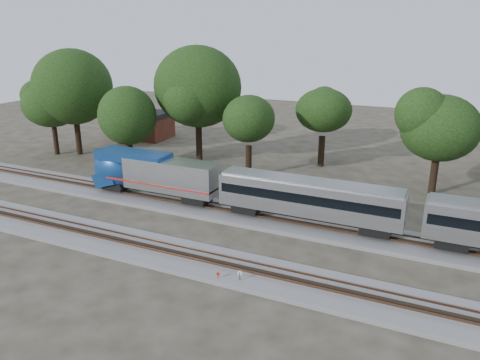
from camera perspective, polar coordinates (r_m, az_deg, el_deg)
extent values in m
plane|color=#383328|center=(42.50, -6.95, -6.60)|extent=(160.00, 160.00, 0.00)
cube|color=slate|center=(47.18, -3.14, -3.65)|extent=(160.00, 5.00, 0.40)
cube|color=brown|center=(46.43, -3.56, -3.42)|extent=(160.00, 0.08, 0.15)
cube|color=brown|center=(47.61, -2.74, -2.85)|extent=(160.00, 0.08, 0.15)
cube|color=slate|center=(39.44, -10.04, -8.50)|extent=(160.00, 5.00, 0.40)
cube|color=brown|center=(38.72, -10.68, -8.31)|extent=(160.00, 0.08, 0.15)
cube|color=brown|center=(39.76, -9.49, -7.50)|extent=(160.00, 0.08, 0.15)
cube|color=#BABCC2|center=(48.57, -8.32, 0.58)|extent=(10.25, 2.90, 3.19)
ellipsoid|color=navy|center=(52.90, -15.01, 1.33)|extent=(5.22, 3.02, 4.45)
cube|color=navy|center=(50.83, -12.89, 2.86)|extent=(8.22, 2.84, 0.97)
cube|color=black|center=(52.33, -14.68, 2.28)|extent=(0.43, 2.22, 1.27)
cube|color=#AC211A|center=(49.44, -9.41, -0.16)|extent=(12.57, 2.94, 0.17)
cube|color=black|center=(53.34, -14.73, -0.53)|extent=(2.51, 2.13, 0.87)
cube|color=black|center=(47.74, -5.24, -2.19)|extent=(2.51, 2.13, 0.87)
cube|color=#BABCC2|center=(42.72, 8.40, -2.11)|extent=(16.83, 2.90, 2.90)
cube|color=black|center=(42.62, 8.41, -1.74)|extent=(16.25, 2.95, 0.87)
cube|color=gray|center=(42.22, 8.49, -0.20)|extent=(16.44, 2.32, 0.34)
cube|color=black|center=(45.34, 0.90, -3.24)|extent=(2.51, 2.13, 0.87)
cube|color=black|center=(42.25, 16.23, -5.66)|extent=(2.51, 2.13, 0.87)
cube|color=black|center=(41.97, 24.40, -6.79)|extent=(2.51, 2.13, 0.87)
cylinder|color=#512D19|center=(34.65, -2.69, -11.86)|extent=(0.05, 0.05, 0.77)
cylinder|color=red|center=(34.48, -2.70, -11.37)|extent=(0.27, 0.03, 0.27)
cylinder|color=#512D19|center=(34.28, -0.03, -11.94)|extent=(0.07, 0.07, 1.03)
cylinder|color=silver|center=(34.05, -0.03, -11.28)|extent=(0.36, 0.12, 0.37)
cube|color=#512D19|center=(35.37, -4.87, -11.68)|extent=(0.58, 0.47, 0.30)
cube|color=brown|center=(80.36, -11.83, 6.35)|extent=(9.19, 6.62, 3.58)
cube|color=black|center=(79.96, -11.93, 7.89)|extent=(9.40, 6.83, 0.80)
cylinder|color=black|center=(73.14, -21.54, 4.46)|extent=(0.70, 0.70, 3.93)
ellipsoid|color=black|center=(72.18, -22.03, 8.57)|extent=(7.42, 7.42, 6.30)
cylinder|color=black|center=(71.87, -19.13, 5.04)|extent=(0.70, 0.70, 5.24)
ellipsoid|color=black|center=(70.72, -19.73, 10.64)|extent=(9.88, 9.88, 8.40)
cylinder|color=black|center=(63.23, -13.26, 3.15)|extent=(0.70, 0.70, 3.72)
ellipsoid|color=black|center=(62.16, -13.60, 7.64)|extent=(7.01, 7.01, 5.96)
cylinder|color=black|center=(63.99, -5.01, 4.58)|extent=(0.70, 0.70, 5.52)
ellipsoid|color=black|center=(62.66, -5.20, 11.26)|extent=(10.42, 10.42, 8.85)
cylinder|color=black|center=(57.69, 1.05, 2.31)|extent=(0.70, 0.70, 3.90)
ellipsoid|color=black|center=(56.47, 1.09, 7.48)|extent=(7.36, 7.36, 6.25)
cylinder|color=black|center=(63.10, 9.89, 3.49)|extent=(0.70, 0.70, 4.02)
ellipsoid|color=black|center=(61.97, 10.16, 8.37)|extent=(7.59, 7.59, 6.45)
cylinder|color=black|center=(55.67, 22.51, 0.36)|extent=(0.70, 0.70, 4.02)
ellipsoid|color=black|center=(54.38, 23.20, 5.84)|extent=(7.59, 7.59, 6.45)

